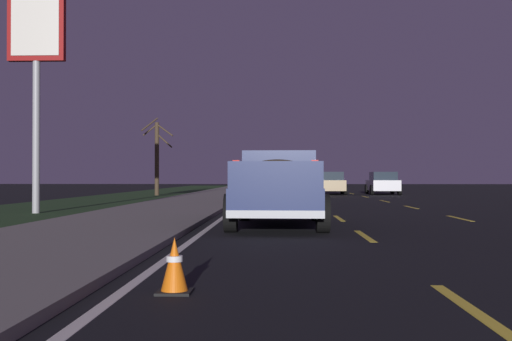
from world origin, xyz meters
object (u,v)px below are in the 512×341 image
at_px(sedan_tan, 331,183).
at_px(gas_price_sign, 36,49).
at_px(pickup_truck, 279,186).
at_px(bare_tree_far, 157,155).
at_px(sedan_black, 278,187).
at_px(sedan_white, 383,183).
at_px(traffic_cone_near, 174,266).

distance_m(sedan_tan, gas_price_sign, 25.14).
distance_m(pickup_truck, bare_tree_far, 25.33).
bearing_deg(gas_price_sign, bare_tree_far, -0.40).
bearing_deg(pickup_truck, gas_price_sign, 59.45).
bearing_deg(sedan_black, pickup_truck, -179.78).
bearing_deg(bare_tree_far, sedan_tan, -77.54).
bearing_deg(sedan_black, gas_price_sign, 128.13).
xyz_separation_m(pickup_truck, sedan_tan, (26.54, -3.57, -0.20)).
relative_size(pickup_truck, sedan_black, 1.24).
relative_size(sedan_white, traffic_cone_near, 7.67).
relative_size(sedan_white, gas_price_sign, 0.61).
xyz_separation_m(bare_tree_far, traffic_cone_near, (-32.72, -6.82, -2.32)).
height_order(sedan_tan, gas_price_sign, gas_price_sign).
height_order(pickup_truck, gas_price_sign, gas_price_sign).
bearing_deg(pickup_truck, sedan_white, -14.98).
bearing_deg(bare_tree_far, gas_price_sign, 179.60).
xyz_separation_m(sedan_black, gas_price_sign, (-6.28, 8.00, 4.68)).
relative_size(pickup_truck, traffic_cone_near, 9.43).
bearing_deg(sedan_tan, gas_price_sign, 151.96).
distance_m(sedan_black, traffic_cone_near, 19.77).
distance_m(sedan_tan, sedan_white, 3.57).
bearing_deg(sedan_tan, sedan_white, -87.66).
relative_size(sedan_tan, bare_tree_far, 0.88).
bearing_deg(sedan_white, pickup_truck, 165.02).
distance_m(sedan_black, gas_price_sign, 11.20).
bearing_deg(traffic_cone_near, sedan_black, -3.04).
bearing_deg(sedan_white, bare_tree_far, 100.11).
relative_size(sedan_black, traffic_cone_near, 7.59).
bearing_deg(sedan_white, gas_price_sign, 145.33).
bearing_deg(sedan_white, sedan_tan, 92.34).
relative_size(pickup_truck, sedan_tan, 1.23).
bearing_deg(gas_price_sign, sedan_black, -51.87).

